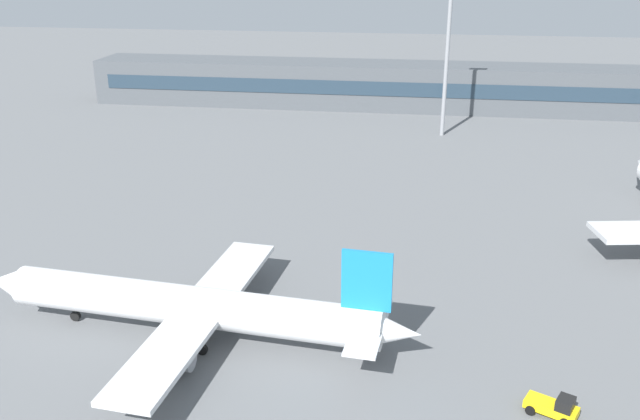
{
  "coord_description": "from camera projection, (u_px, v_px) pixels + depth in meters",
  "views": [
    {
      "loc": [
        8.34,
        -30.89,
        30.86
      ],
      "look_at": [
        -2.27,
        40.0,
        3.0
      ],
      "focal_mm": 37.84,
      "sensor_mm": 36.0,
      "label": 1
    }
  ],
  "objects": [
    {
      "name": "floodlight_tower_west",
      "position": [
        448.0,
        46.0,
        113.73
      ],
      "size": [
        3.2,
        0.8,
        26.96
      ],
      "color": "gray",
      "rests_on": "ground_plane"
    },
    {
      "name": "ground_plane",
      "position": [
        339.0,
        235.0,
        77.68
      ],
      "size": [
        400.0,
        400.0,
        0.0
      ],
      "primitive_type": "plane",
      "color": "slate"
    },
    {
      "name": "terminal_building",
      "position": [
        380.0,
        85.0,
        139.07
      ],
      "size": [
        119.02,
        12.13,
        9.0
      ],
      "color": "#4C5156",
      "rests_on": "ground_plane"
    },
    {
      "name": "airplane_near",
      "position": [
        189.0,
        306.0,
        56.42
      ],
      "size": [
        38.78,
        27.13,
        9.58
      ],
      "color": "white",
      "rests_on": "ground_plane"
    },
    {
      "name": "baggage_tug_yellow",
      "position": [
        555.0,
        407.0,
        47.35
      ],
      "size": [
        3.89,
        2.99,
        1.75
      ],
      "color": "yellow",
      "rests_on": "ground_plane"
    }
  ]
}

